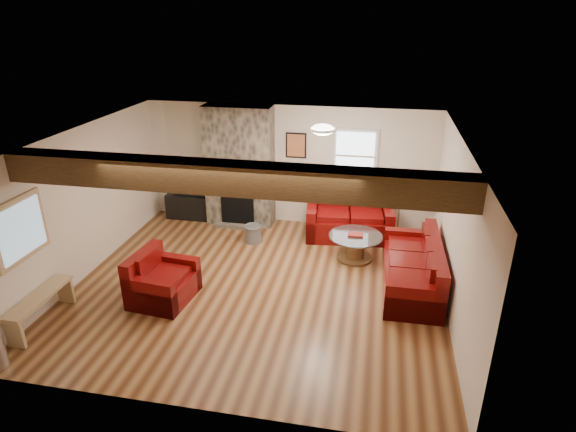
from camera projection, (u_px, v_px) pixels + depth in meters
name	position (u px, v px, depth m)	size (l,w,h in m)	color
room	(256.00, 217.00, 7.52)	(8.00, 8.00, 8.00)	#532D16
oak_beam	(229.00, 178.00, 5.98)	(6.00, 0.36, 0.38)	black
chimney_breast	(239.00, 168.00, 9.96)	(1.40, 0.67, 2.50)	#342F28
back_window	(355.00, 156.00, 9.61)	(0.90, 0.08, 1.10)	silver
hatch_window	(20.00, 230.00, 6.61)	(0.08, 1.00, 0.90)	tan
ceiling_dome	(323.00, 131.00, 7.71)	(0.40, 0.40, 0.18)	white
artwork_back	(296.00, 145.00, 9.76)	(0.42, 0.06, 0.52)	black
artwork_right	(455.00, 193.00, 7.08)	(0.06, 0.55, 0.42)	black
sofa_three	(412.00, 265.00, 7.83)	(2.10, 0.88, 0.81)	#430704
loveseat	(349.00, 215.00, 9.62)	(1.69, 0.97, 0.90)	#430704
armchair_red	(163.00, 277.00, 7.50)	(0.96, 0.85, 0.78)	#430704
coffee_table	(355.00, 247.00, 8.80)	(0.97, 0.97, 0.51)	#482B17
tv_cabinet	(192.00, 206.00, 10.56)	(1.08, 0.43, 0.54)	black
television	(191.00, 185.00, 10.37)	(0.74, 0.10, 0.43)	black
floor_lamp	(402.00, 186.00, 8.95)	(0.37, 0.37, 1.43)	tan
pine_bench	(42.00, 309.00, 6.98)	(0.29, 1.23, 0.46)	tan
coal_bucket	(253.00, 233.00, 9.50)	(0.37, 0.37, 0.34)	slate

